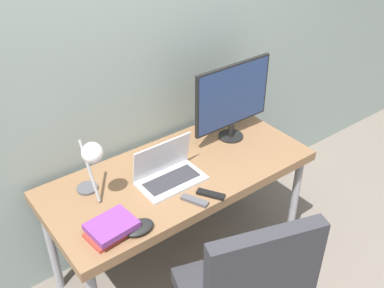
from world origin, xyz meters
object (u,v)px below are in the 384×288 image
at_px(monitor, 233,98).
at_px(desk_lamp, 91,159).
at_px(game_controller, 139,227).
at_px(book_stack, 112,228).
at_px(laptop, 168,173).

xyz_separation_m(monitor, desk_lamp, (-0.99, -0.05, -0.01)).
bearing_deg(game_controller, monitor, 22.05).
relative_size(monitor, book_stack, 2.12).
distance_m(laptop, monitor, 0.64).
bearing_deg(desk_lamp, laptop, -11.09).
bearing_deg(game_controller, laptop, 35.24).
xyz_separation_m(desk_lamp, book_stack, (-0.05, -0.26, -0.24)).
height_order(book_stack, game_controller, book_stack).
bearing_deg(game_controller, desk_lamp, 100.46).
distance_m(monitor, book_stack, 1.12).
height_order(desk_lamp, game_controller, desk_lamp).
bearing_deg(monitor, game_controller, -157.95).
height_order(desk_lamp, book_stack, desk_lamp).
relative_size(book_stack, game_controller, 1.71).
xyz_separation_m(laptop, desk_lamp, (-0.41, 0.08, 0.23)).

